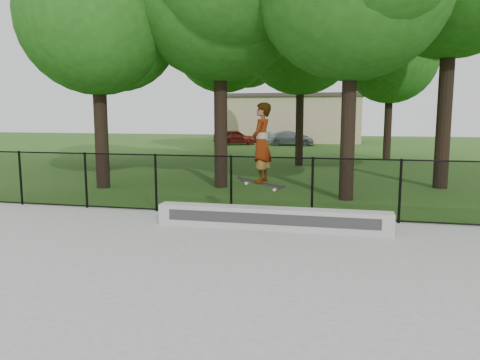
# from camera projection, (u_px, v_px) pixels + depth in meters

# --- Properties ---
(ground) EXTENTS (100.00, 100.00, 0.00)m
(ground) POSITION_uv_depth(u_px,v_px,m) (122.00, 316.00, 6.03)
(ground) COLOR #2C5919
(ground) RESTS_ON ground
(concrete_slab) EXTENTS (14.00, 12.00, 0.06)m
(concrete_slab) POSITION_uv_depth(u_px,v_px,m) (122.00, 313.00, 6.02)
(concrete_slab) COLOR gray
(concrete_slab) RESTS_ON ground
(grind_ledge) EXTENTS (5.14, 0.40, 0.47)m
(grind_ledge) POSITION_uv_depth(u_px,v_px,m) (272.00, 218.00, 10.26)
(grind_ledge) COLOR #ACACA7
(grind_ledge) RESTS_ON concrete_slab
(car_a) EXTENTS (3.88, 2.77, 1.23)m
(car_a) POSITION_uv_depth(u_px,v_px,m) (235.00, 137.00, 38.47)
(car_a) COLOR maroon
(car_a) RESTS_ON ground
(car_b) EXTENTS (3.07, 1.57, 1.07)m
(car_b) POSITION_uv_depth(u_px,v_px,m) (291.00, 137.00, 40.08)
(car_b) COLOR black
(car_b) RESTS_ON ground
(car_c) EXTENTS (3.60, 1.77, 1.11)m
(car_c) POSITION_uv_depth(u_px,v_px,m) (290.00, 138.00, 37.72)
(car_c) COLOR #9399A7
(car_c) RESTS_ON ground
(skater_airborne) EXTENTS (0.83, 0.66, 1.84)m
(skater_airborne) POSITION_uv_depth(u_px,v_px,m) (261.00, 144.00, 9.81)
(skater_airborne) COLOR black
(skater_airborne) RESTS_ON ground
(chainlink_fence) EXTENTS (16.06, 0.06, 1.50)m
(chainlink_fence) POSITION_uv_depth(u_px,v_px,m) (231.00, 185.00, 11.61)
(chainlink_fence) COLOR black
(chainlink_fence) RESTS_ON concrete_slab
(tree_row) EXTENTS (20.96, 21.02, 11.60)m
(tree_row) POSITION_uv_depth(u_px,v_px,m) (276.00, 13.00, 19.45)
(tree_row) COLOR black
(tree_row) RESTS_ON ground
(distant_building) EXTENTS (12.40, 6.40, 4.30)m
(distant_building) POSITION_uv_depth(u_px,v_px,m) (293.00, 118.00, 42.85)
(distant_building) COLOR tan
(distant_building) RESTS_ON ground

